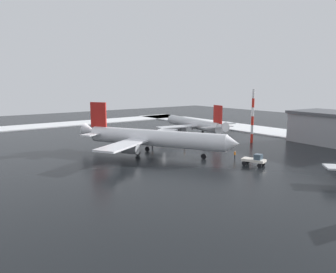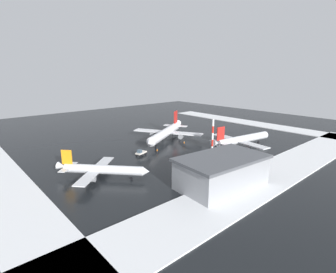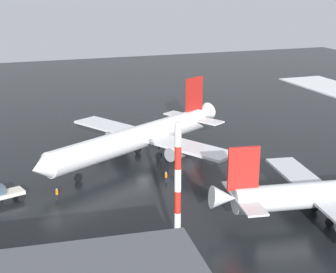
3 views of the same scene
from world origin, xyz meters
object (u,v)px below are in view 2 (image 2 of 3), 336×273
at_px(airplane_foreground_jet, 166,133).
at_px(pushback_tug, 141,152).
at_px(ground_crew_by_nose_gear, 184,143).
at_px(ground_crew_beside_wing, 179,138).
at_px(ground_crew_mid_apron, 157,151).
at_px(airplane_parked_portside, 101,169).
at_px(antenna_mast, 212,140).
at_px(cargo_hangar, 222,172).
at_px(airplane_far_rear, 242,139).

xyz_separation_m(airplane_foreground_jet, pushback_tug, (-21.75, -10.28, -2.65)).
relative_size(airplane_foreground_jet, ground_crew_by_nose_gear, 21.36).
relative_size(ground_crew_beside_wing, ground_crew_mid_apron, 1.00).
height_order(airplane_parked_portside, pushback_tug, airplane_parked_portside).
bearing_deg(antenna_mast, ground_crew_beside_wing, 70.33).
height_order(pushback_tug, cargo_hangar, cargo_hangar).
relative_size(pushback_tug, cargo_hangar, 0.19).
bearing_deg(airplane_far_rear, ground_crew_mid_apron, 160.94).
distance_m(airplane_far_rear, antenna_mast, 22.56).
bearing_deg(airplane_foreground_jet, airplane_far_rear, 91.76).
relative_size(airplane_far_rear, ground_crew_mid_apron, 19.96).
height_order(ground_crew_beside_wing, ground_crew_by_nose_gear, same).
bearing_deg(airplane_parked_portside, ground_crew_by_nose_gear, 59.92).
xyz_separation_m(airplane_foreground_jet, ground_crew_mid_apron, (-15.01, -11.97, -2.96)).
bearing_deg(airplane_parked_portside, cargo_hangar, -2.92).
distance_m(airplane_foreground_jet, ground_crew_beside_wing, 6.95).
relative_size(ground_crew_by_nose_gear, ground_crew_mid_apron, 1.00).
relative_size(airplane_parked_portside, pushback_tug, 4.60).
height_order(airplane_foreground_jet, antenna_mast, antenna_mast).
distance_m(pushback_tug, cargo_hangar, 37.54).
height_order(ground_crew_beside_wing, ground_crew_mid_apron, same).
height_order(airplane_foreground_jet, cargo_hangar, airplane_foreground_jet).
height_order(airplane_far_rear, ground_crew_mid_apron, airplane_far_rear).
height_order(airplane_foreground_jet, pushback_tug, airplane_foreground_jet).
bearing_deg(ground_crew_mid_apron, ground_crew_by_nose_gear, -55.85).
xyz_separation_m(airplane_parked_portside, ground_crew_by_nose_gear, (44.36, 9.22, -1.85)).
bearing_deg(ground_crew_beside_wing, airplane_parked_portside, -153.40).
relative_size(pushback_tug, antenna_mast, 0.34).
bearing_deg(ground_crew_by_nose_gear, antenna_mast, -157.68).
bearing_deg(airplane_foreground_jet, ground_crew_mid_apron, 9.36).
distance_m(ground_crew_beside_wing, ground_crew_mid_apron, 21.72).
xyz_separation_m(airplane_far_rear, ground_crew_beside_wing, (-12.38, 25.39, -2.38)).
bearing_deg(pushback_tug, cargo_hangar, 73.64).
distance_m(airplane_foreground_jet, airplane_parked_portside, 47.81).
xyz_separation_m(ground_crew_by_nose_gear, ground_crew_mid_apron, (-16.05, -1.01, 0.00)).
xyz_separation_m(pushback_tug, ground_crew_by_nose_gear, (22.79, -0.68, -0.31)).
xyz_separation_m(ground_crew_beside_wing, ground_crew_mid_apron, (-20.09, -8.26, 0.00)).
bearing_deg(pushback_tug, airplane_foreground_jet, -172.01).
bearing_deg(airplane_parked_portside, airplane_foreground_jet, 73.15).
bearing_deg(ground_crew_by_nose_gear, airplane_foreground_jet, 43.63).
xyz_separation_m(airplane_parked_portside, ground_crew_mid_apron, (28.31, 8.21, -1.85)).
xyz_separation_m(pushback_tug, antenna_mast, (17.10, -20.64, 6.17)).
xyz_separation_m(airplane_far_rear, antenna_mast, (-22.11, -1.82, 4.10)).
bearing_deg(airplane_foreground_jet, pushback_tug, -3.91).
relative_size(airplane_parked_portside, ground_crew_beside_wing, 13.59).
relative_size(ground_crew_mid_apron, antenna_mast, 0.11).
distance_m(ground_crew_mid_apron, antenna_mast, 22.55).
relative_size(antenna_mast, cargo_hangar, 0.57).
relative_size(airplane_foreground_jet, airplane_far_rear, 1.07).
bearing_deg(airplane_far_rear, antenna_mast, -166.55).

